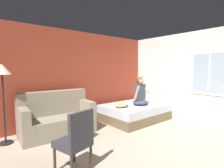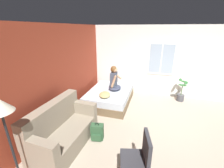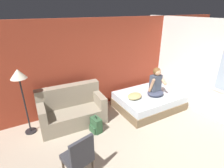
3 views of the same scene
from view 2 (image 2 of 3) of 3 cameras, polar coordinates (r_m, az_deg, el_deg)
ground_plane at (r=4.42m, az=21.88°, el=-17.03°), size 40.00×40.00×0.00m
wall_back_accent at (r=4.51m, az=-18.47°, el=3.60°), size 9.87×0.16×2.70m
wall_side_with_window at (r=6.19m, az=21.83°, el=7.64°), size 0.19×7.50×2.70m
bed at (r=5.49m, az=-0.87°, el=-4.73°), size 1.95×1.45×0.48m
couch at (r=3.76m, az=-18.29°, el=-16.39°), size 1.74×0.90×1.04m
side_chair at (r=2.86m, az=9.93°, el=-25.88°), size 0.56×0.56×0.98m
person_seated at (r=5.33m, az=0.87°, el=1.42°), size 0.53×0.45×0.88m
backpack at (r=3.87m, az=-5.66°, el=-17.80°), size 0.27×0.33×0.46m
throw_pillow at (r=4.88m, az=-2.79°, el=-4.08°), size 0.56×0.48×0.14m
cell_phone at (r=5.64m, az=4.76°, el=-1.33°), size 0.16×0.10×0.01m
floor_lamp at (r=2.68m, az=-36.42°, el=-9.50°), size 0.36×0.36×1.70m
potted_plant at (r=6.15m, az=24.86°, el=-3.23°), size 0.39×0.37×0.85m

